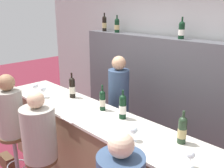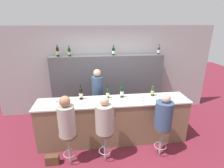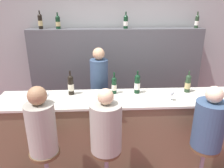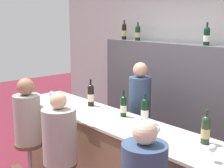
% 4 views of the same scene
% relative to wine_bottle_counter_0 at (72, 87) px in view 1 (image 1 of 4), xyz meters
% --- Properties ---
extents(wall_back, '(6.40, 0.05, 2.60)m').
position_rel_wine_bottle_counter_0_xyz_m(wall_back, '(0.72, 1.41, 0.12)').
color(wall_back, '#9E9E9E').
rests_on(wall_back, ground_plane).
extents(bar_counter, '(3.41, 0.63, 1.04)m').
position_rel_wine_bottle_counter_0_xyz_m(bar_counter, '(0.72, -0.15, -0.66)').
color(bar_counter, brown).
rests_on(bar_counter, ground_plane).
extents(back_bar_cabinet, '(3.20, 0.28, 1.80)m').
position_rel_wine_bottle_counter_0_xyz_m(back_bar_cabinet, '(0.72, 1.19, -0.28)').
color(back_bar_cabinet, '#4C4C51').
rests_on(back_bar_cabinet, ground_plane).
extents(wine_bottle_counter_0, '(0.08, 0.08, 0.34)m').
position_rel_wine_bottle_counter_0_xyz_m(wine_bottle_counter_0, '(0.00, 0.00, 0.00)').
color(wine_bottle_counter_0, black).
rests_on(wine_bottle_counter_0, bar_counter).
extents(wine_bottle_counter_1, '(0.07, 0.07, 0.31)m').
position_rel_wine_bottle_counter_0_xyz_m(wine_bottle_counter_1, '(0.60, 0.00, -0.02)').
color(wine_bottle_counter_1, black).
rests_on(wine_bottle_counter_1, bar_counter).
extents(wine_bottle_counter_2, '(0.08, 0.08, 0.33)m').
position_rel_wine_bottle_counter_0_xyz_m(wine_bottle_counter_2, '(0.93, 0.00, -0.00)').
color(wine_bottle_counter_2, black).
rests_on(wine_bottle_counter_2, bar_counter).
extents(wine_bottle_counter_3, '(0.08, 0.08, 0.31)m').
position_rel_wine_bottle_counter_0_xyz_m(wine_bottle_counter_3, '(1.66, 0.00, -0.01)').
color(wine_bottle_counter_3, '#233823').
rests_on(wine_bottle_counter_3, bar_counter).
extents(wine_bottle_backbar_0, '(0.08, 0.08, 0.31)m').
position_rel_wine_bottle_counter_0_xyz_m(wine_bottle_backbar_0, '(-0.63, 1.19, 0.75)').
color(wine_bottle_backbar_0, black).
rests_on(wine_bottle_backbar_0, back_bar_cabinet).
extents(wine_bottle_backbar_1, '(0.08, 0.08, 0.28)m').
position_rel_wine_bottle_counter_0_xyz_m(wine_bottle_backbar_1, '(-0.32, 1.19, 0.74)').
color(wine_bottle_backbar_1, black).
rests_on(wine_bottle_backbar_1, back_bar_cabinet).
extents(wine_bottle_backbar_2, '(0.08, 0.08, 0.29)m').
position_rel_wine_bottle_counter_0_xyz_m(wine_bottle_backbar_2, '(0.89, 1.19, 0.74)').
color(wine_bottle_backbar_2, black).
rests_on(wine_bottle_backbar_2, back_bar_cabinet).
extents(wine_glass_0, '(0.08, 0.08, 0.15)m').
position_rel_wine_bottle_counter_0_xyz_m(wine_glass_0, '(-0.49, -0.28, -0.03)').
color(wine_glass_0, silver).
rests_on(wine_glass_0, bar_counter).
extents(wine_glass_1, '(0.08, 0.08, 0.16)m').
position_rel_wine_bottle_counter_0_xyz_m(wine_glass_1, '(-0.27, -0.28, -0.03)').
color(wine_glass_1, silver).
rests_on(wine_glass_1, bar_counter).
extents(wine_glass_2, '(0.07, 0.07, 0.14)m').
position_rel_wine_bottle_counter_0_xyz_m(wine_glass_2, '(1.33, -0.28, -0.04)').
color(wine_glass_2, silver).
rests_on(wine_glass_2, bar_counter).
extents(wine_glass_3, '(0.08, 0.08, 0.14)m').
position_rel_wine_bottle_counter_0_xyz_m(wine_glass_3, '(1.90, -0.28, -0.04)').
color(wine_glass_3, silver).
rests_on(wine_glass_3, bar_counter).
extents(tasting_menu, '(0.21, 0.30, 0.00)m').
position_rel_wine_bottle_counter_0_xyz_m(tasting_menu, '(0.54, -0.34, -0.14)').
color(tasting_menu, white).
rests_on(tasting_menu, bar_counter).
extents(bar_stool_left, '(0.34, 0.34, 0.67)m').
position_rel_wine_bottle_counter_0_xyz_m(bar_stool_left, '(-0.24, -0.77, -0.66)').
color(bar_stool_left, gray).
rests_on(bar_stool_left, ground_plane).
extents(guest_seated_left, '(0.32, 0.32, 0.79)m').
position_rel_wine_bottle_counter_0_xyz_m(guest_seated_left, '(-0.24, -0.77, -0.16)').
color(guest_seated_left, gray).
rests_on(guest_seated_left, bar_stool_left).
extents(guest_seated_middle, '(0.35, 0.35, 0.75)m').
position_rel_wine_bottle_counter_0_xyz_m(guest_seated_middle, '(0.46, -0.77, -0.19)').
color(guest_seated_middle, gray).
rests_on(guest_seated_middle, bar_stool_middle).
extents(bartender, '(0.29, 0.29, 1.59)m').
position_rel_wine_bottle_counter_0_xyz_m(bartender, '(0.39, 0.50, -0.43)').
color(bartender, '#334766').
rests_on(bartender, ground_plane).
extents(handbag, '(0.26, 0.12, 0.20)m').
position_rel_wine_bottle_counter_0_xyz_m(handbag, '(-0.59, -0.77, -1.08)').
color(handbag, '#513823').
rests_on(handbag, ground_plane).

